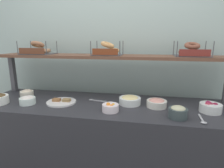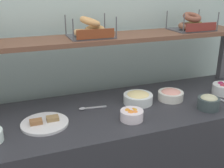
{
  "view_description": "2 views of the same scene",
  "coord_description": "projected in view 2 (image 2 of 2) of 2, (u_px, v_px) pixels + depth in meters",
  "views": [
    {
      "loc": [
        0.38,
        -1.59,
        1.43
      ],
      "look_at": [
        0.07,
        0.06,
        1.03
      ],
      "focal_mm": 29.77,
      "sensor_mm": 36.0,
      "label": 1
    },
    {
      "loc": [
        -0.53,
        -1.51,
        1.63
      ],
      "look_at": [
        0.04,
        0.02,
        1.02
      ],
      "focal_mm": 44.27,
      "sensor_mm": 36.0,
      "label": 2
    }
  ],
  "objects": [
    {
      "name": "upper_shelf",
      "position": [
        93.0,
        39.0,
        1.87
      ],
      "size": [
        2.35,
        0.32,
        0.03
      ],
      "primitive_type": "cube",
      "color": "brown",
      "rests_on": "shelf_riser_left"
    },
    {
      "name": "bowl_beet_salad",
      "position": [
        224.0,
        88.0,
        2.04
      ],
      "size": [
        0.17,
        0.17,
        0.09
      ],
      "color": "white",
      "rests_on": "deli_counter"
    },
    {
      "name": "bagel_basket_sesame",
      "position": [
        90.0,
        30.0,
        1.84
      ],
      "size": [
        0.29,
        0.25,
        0.14
      ],
      "color": "#4C4C51",
      "rests_on": "upper_shelf"
    },
    {
      "name": "bowl_tuna_salad",
      "position": [
        209.0,
        102.0,
        1.79
      ],
      "size": [
        0.14,
        0.14,
        0.1
      ],
      "color": "#384445",
      "rests_on": "deli_counter"
    },
    {
      "name": "deli_counter",
      "position": [
        107.0,
        166.0,
        1.92
      ],
      "size": [
        2.39,
        0.7,
        0.85
      ],
      "primitive_type": "cube",
      "color": "#2D2D33",
      "rests_on": "ground_plane"
    },
    {
      "name": "shelf_riser_right",
      "position": [
        223.0,
        55.0,
        2.32
      ],
      "size": [
        0.05,
        0.05,
        0.4
      ],
      "primitive_type": "cube",
      "color": "#4C4C51",
      "rests_on": "deli_counter"
    },
    {
      "name": "bagel_basket_cinnamon_raisin",
      "position": [
        191.0,
        24.0,
        2.11
      ],
      "size": [
        0.31,
        0.26,
        0.14
      ],
      "color": "#4C4C51",
      "rests_on": "upper_shelf"
    },
    {
      "name": "bowl_lox_spread",
      "position": [
        171.0,
        95.0,
        1.93
      ],
      "size": [
        0.18,
        0.18,
        0.07
      ],
      "color": "white",
      "rests_on": "deli_counter"
    },
    {
      "name": "serving_plate_white",
      "position": [
        45.0,
        123.0,
        1.6
      ],
      "size": [
        0.27,
        0.27,
        0.04
      ],
      "color": "white",
      "rests_on": "deli_counter"
    },
    {
      "name": "bowl_fruit_salad",
      "position": [
        132.0,
        115.0,
        1.65
      ],
      "size": [
        0.14,
        0.14,
        0.07
      ],
      "color": "white",
      "rests_on": "deli_counter"
    },
    {
      "name": "bowl_egg_salad",
      "position": [
        138.0,
        98.0,
        1.87
      ],
      "size": [
        0.2,
        0.2,
        0.08
      ],
      "color": "white",
      "rests_on": "deli_counter"
    },
    {
      "name": "serving_spoon_by_edge",
      "position": [
        88.0,
        108.0,
        1.8
      ],
      "size": [
        0.18,
        0.04,
        0.01
      ],
      "color": "#B7B7BC",
      "rests_on": "deli_counter"
    },
    {
      "name": "back_wall",
      "position": [
        82.0,
        41.0,
        2.14
      ],
      "size": [
        3.59,
        0.06,
        2.4
      ],
      "primitive_type": "cube",
      "color": "#ABC2BA",
      "rests_on": "ground_plane"
    }
  ]
}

